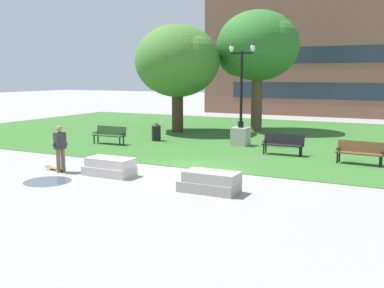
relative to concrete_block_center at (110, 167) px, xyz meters
name	(u,v)px	position (x,y,z in m)	size (l,w,h in m)	color
ground_plane	(194,169)	(2.17, 2.28, -0.31)	(140.00, 140.00, 0.00)	gray
grass_lawn	(272,137)	(2.17, 12.28, -0.30)	(40.00, 20.00, 0.02)	#336628
concrete_block_center	(110,167)	(0.00, 0.00, 0.00)	(1.80, 0.90, 0.64)	#BCB7B2
concrete_block_left	(210,182)	(4.10, -0.47, 0.00)	(1.82, 0.90, 0.64)	#9E9991
person_skateboarder	(60,146)	(-1.96, -0.32, 0.66)	(0.32, 0.61, 1.71)	brown
skateboard	(55,168)	(-2.34, -0.23, -0.22)	(1.04, 0.36, 0.14)	olive
puddle	(48,181)	(-1.31, -1.67, -0.30)	(1.57, 1.57, 0.01)	#47515B
park_bench_near_left	(110,134)	(-4.44, 5.89, 0.23)	(1.81, 0.55, 0.90)	#284723
park_bench_near_right	(283,143)	(4.34, 6.78, 0.23)	(1.80, 0.55, 0.90)	black
park_bench_far_left	(360,151)	(7.63, 6.04, 0.23)	(1.84, 0.70, 0.90)	brown
lamp_post_right	(241,125)	(1.70, 8.49, 0.74)	(1.32, 0.80, 5.05)	#ADA89E
tree_far_right	(177,62)	(-3.77, 11.81, 3.99)	(5.40, 5.14, 6.54)	#42301E
tree_near_right	(257,47)	(0.35, 14.73, 4.93)	(5.36, 5.10, 7.47)	brown
trash_bin	(156,132)	(-2.91, 7.94, 0.20)	(0.49, 0.49, 0.96)	black
building_facade_distant	(335,53)	(3.10, 26.78, 5.03)	(23.56, 1.03, 10.69)	brown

